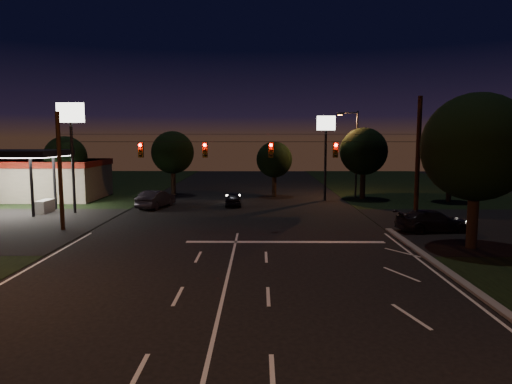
{
  "coord_description": "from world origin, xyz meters",
  "views": [
    {
      "loc": [
        1.46,
        -15.5,
        6.27
      ],
      "look_at": [
        1.23,
        11.9,
        3.0
      ],
      "focal_mm": 32.0,
      "sensor_mm": 36.0,
      "label": 1
    }
  ],
  "objects_px": {
    "utility_pole_right": "(415,231)",
    "car_cross": "(433,221)",
    "tree_right_near": "(476,148)",
    "car_oncoming_b": "(156,199)",
    "car_oncoming_a": "(233,199)"
  },
  "relations": [
    {
      "from": "car_cross",
      "to": "tree_right_near",
      "type": "bearing_deg",
      "value": 178.77
    },
    {
      "from": "utility_pole_right",
      "to": "tree_right_near",
      "type": "height_order",
      "value": "tree_right_near"
    },
    {
      "from": "utility_pole_right",
      "to": "car_cross",
      "type": "bearing_deg",
      "value": -18.41
    },
    {
      "from": "car_oncoming_a",
      "to": "car_cross",
      "type": "bearing_deg",
      "value": 136.92
    },
    {
      "from": "tree_right_near",
      "to": "car_oncoming_b",
      "type": "relative_size",
      "value": 1.83
    },
    {
      "from": "tree_right_near",
      "to": "car_oncoming_a",
      "type": "xyz_separation_m",
      "value": [
        -14.53,
        16.12,
        -5.05
      ]
    },
    {
      "from": "utility_pole_right",
      "to": "car_cross",
      "type": "distance_m",
      "value": 1.35
    },
    {
      "from": "car_oncoming_b",
      "to": "car_cross",
      "type": "xyz_separation_m",
      "value": [
        20.95,
        -10.34,
        -0.06
      ]
    },
    {
      "from": "car_cross",
      "to": "utility_pole_right",
      "type": "bearing_deg",
      "value": 64.62
    },
    {
      "from": "tree_right_near",
      "to": "car_oncoming_a",
      "type": "bearing_deg",
      "value": 132.03
    },
    {
      "from": "tree_right_near",
      "to": "car_oncoming_b",
      "type": "bearing_deg",
      "value": 145.3
    },
    {
      "from": "car_oncoming_b",
      "to": "utility_pole_right",
      "type": "bearing_deg",
      "value": 167.16
    },
    {
      "from": "tree_right_near",
      "to": "car_oncoming_a",
      "type": "distance_m",
      "value": 22.28
    },
    {
      "from": "tree_right_near",
      "to": "car_oncoming_b",
      "type": "height_order",
      "value": "tree_right_near"
    },
    {
      "from": "utility_pole_right",
      "to": "car_oncoming_a",
      "type": "distance_m",
      "value": 17.22
    }
  ]
}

